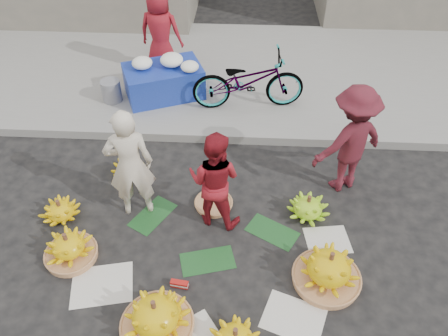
# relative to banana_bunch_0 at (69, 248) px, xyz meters

# --- Properties ---
(ground) EXTENTS (80.00, 80.00, 0.00)m
(ground) POSITION_rel_banana_bunch_0_xyz_m (1.77, 0.23, -0.18)
(ground) COLOR black
(ground) RESTS_ON ground
(curb) EXTENTS (40.00, 0.25, 0.15)m
(curb) POSITION_rel_banana_bunch_0_xyz_m (1.77, 2.43, -0.11)
(curb) COLOR gray
(curb) RESTS_ON ground
(sidewalk) EXTENTS (40.00, 4.00, 0.12)m
(sidewalk) POSITION_rel_banana_bunch_0_xyz_m (1.77, 4.53, -0.12)
(sidewalk) COLOR gray
(sidewalk) RESTS_ON ground
(newspaper_scatter) EXTENTS (3.20, 1.80, 0.00)m
(newspaper_scatter) POSITION_rel_banana_bunch_0_xyz_m (1.77, -0.57, -0.18)
(newspaper_scatter) COLOR silver
(newspaper_scatter) RESTS_ON ground
(banana_leaves) EXTENTS (2.00, 1.00, 0.00)m
(banana_leaves) POSITION_rel_banana_bunch_0_xyz_m (1.67, 0.43, -0.18)
(banana_leaves) COLOR #16441E
(banana_leaves) RESTS_ON ground
(banana_bunch_0) EXTENTS (0.62, 0.62, 0.43)m
(banana_bunch_0) POSITION_rel_banana_bunch_0_xyz_m (0.00, 0.00, 0.00)
(banana_bunch_0) COLOR #AA7047
(banana_bunch_0) RESTS_ON ground
(banana_bunch_1) EXTENTS (0.69, 0.69, 0.35)m
(banana_bunch_1) POSITION_rel_banana_bunch_0_xyz_m (1.28, -0.79, -0.03)
(banana_bunch_1) COLOR yellow
(banana_bunch_1) RESTS_ON ground
(banana_bunch_2) EXTENTS (0.89, 0.89, 0.51)m
(banana_bunch_2) POSITION_rel_banana_bunch_0_xyz_m (1.20, -0.86, 0.04)
(banana_bunch_2) COLOR #AA7047
(banana_bunch_2) RESTS_ON ground
(banana_bunch_4) EXTENTS (0.90, 0.90, 0.52)m
(banana_bunch_4) POSITION_rel_banana_bunch_0_xyz_m (3.07, -0.17, 0.05)
(banana_bunch_4) COLOR #AA7047
(banana_bunch_4) RESTS_ON ground
(banana_bunch_5) EXTENTS (0.66, 0.66, 0.34)m
(banana_bunch_5) POSITION_rel_banana_bunch_0_xyz_m (2.94, 0.86, -0.04)
(banana_bunch_5) COLOR #7FCA1C
(banana_bunch_5) RESTS_ON ground
(banana_bunch_6) EXTENTS (0.51, 0.51, 0.32)m
(banana_bunch_6) POSITION_rel_banana_bunch_0_xyz_m (-0.33, 0.63, -0.05)
(banana_bunch_6) COLOR yellow
(banana_bunch_6) RESTS_ON ground
(banana_bunch_7) EXTENTS (0.41, 0.41, 0.28)m
(banana_bunch_7) POSITION_rel_banana_bunch_0_xyz_m (0.37, 1.53, -0.07)
(banana_bunch_7) COLOR yellow
(banana_bunch_7) RESTS_ON ground
(basket_spare) EXTENTS (0.63, 0.63, 0.06)m
(basket_spare) POSITION_rel_banana_bunch_0_xyz_m (1.68, 0.96, -0.15)
(basket_spare) COLOR #AA7047
(basket_spare) RESTS_ON ground
(incense_stack) EXTENTS (0.21, 0.09, 0.08)m
(incense_stack) POSITION_rel_banana_bunch_0_xyz_m (1.37, -0.34, -0.14)
(incense_stack) COLOR #B51713
(incense_stack) RESTS_ON ground
(vendor_cream) EXTENTS (0.67, 0.52, 1.62)m
(vendor_cream) POSITION_rel_banana_bunch_0_xyz_m (0.65, 0.83, 0.62)
(vendor_cream) COLOR beige
(vendor_cream) RESTS_ON ground
(vendor_red) EXTENTS (0.80, 0.69, 1.40)m
(vendor_red) POSITION_rel_banana_bunch_0_xyz_m (1.71, 0.73, 0.52)
(vendor_red) COLOR #A61922
(vendor_red) RESTS_ON ground
(man_striped) EXTENTS (1.20, 1.01, 1.61)m
(man_striped) POSITION_rel_banana_bunch_0_xyz_m (3.47, 1.47, 0.62)
(man_striped) COLOR maroon
(man_striped) RESTS_ON ground
(flower_table) EXTENTS (1.52, 1.25, 0.76)m
(flower_table) POSITION_rel_banana_bunch_0_xyz_m (0.62, 3.51, 0.25)
(flower_table) COLOR #172C96
(flower_table) RESTS_ON sidewalk
(grey_bucket) EXTENTS (0.34, 0.34, 0.38)m
(grey_bucket) POSITION_rel_banana_bunch_0_xyz_m (-0.27, 3.28, 0.13)
(grey_bucket) COLOR gray
(grey_bucket) RESTS_ON sidewalk
(flower_vendor) EXTENTS (0.86, 0.63, 1.61)m
(flower_vendor) POSITION_rel_banana_bunch_0_xyz_m (0.48, 4.31, 0.74)
(flower_vendor) COLOR #A61922
(flower_vendor) RESTS_ON sidewalk
(bicycle) EXTENTS (0.89, 1.95, 0.99)m
(bicycle) POSITION_rel_banana_bunch_0_xyz_m (2.10, 3.23, 0.43)
(bicycle) COLOR gray
(bicycle) RESTS_ON sidewalk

